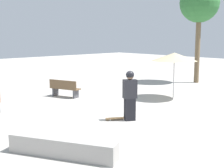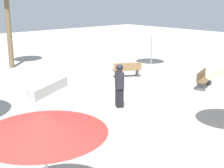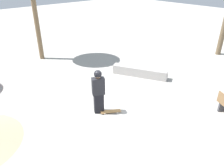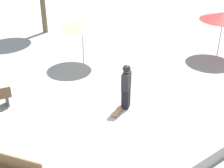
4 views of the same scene
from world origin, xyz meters
TOP-DOWN VIEW (x-y plane):
  - ground_plane at (0.00, 0.00)m, footprint 60.00×60.00m
  - skater_main at (0.53, -0.61)m, footprint 0.54×0.45m
  - skateboard at (0.23, -0.24)m, footprint 0.79×0.59m
  - concrete_ledge at (-3.13, -1.76)m, footprint 1.73×2.76m
  - bench_near at (-2.82, 3.12)m, footprint 1.17×1.61m
  - bench_far at (1.24, 4.46)m, footprint 0.91×1.66m
  - shade_umbrella_white at (-4.27, 6.82)m, footprint 2.02×2.02m
  - shade_umbrella_red at (4.63, -6.35)m, footprint 2.33×2.33m

SIDE VIEW (x-z plane):
  - ground_plane at x=0.00m, z-range 0.00..0.00m
  - skateboard at x=0.23m, z-range 0.02..0.09m
  - concrete_ledge at x=-3.13m, z-range 0.00..0.48m
  - bench_near at x=-2.82m, z-range 0.00..0.85m
  - bench_far at x=1.24m, z-range 0.00..0.85m
  - skater_main at x=0.53m, z-range 0.07..1.85m
  - shade_umbrella_red at x=4.63m, z-range 0.97..3.30m
  - shade_umbrella_white at x=-4.27m, z-range 1.01..3.37m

